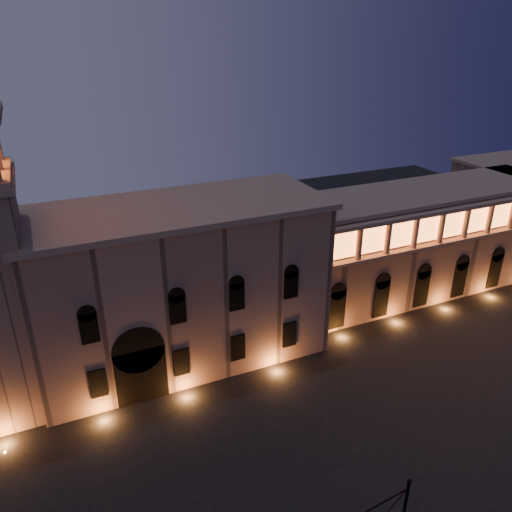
% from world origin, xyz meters
% --- Properties ---
extents(ground, '(160.00, 160.00, 0.00)m').
position_xyz_m(ground, '(0.00, 0.00, 0.00)').
color(ground, black).
rests_on(ground, ground).
extents(government_building, '(30.80, 12.80, 17.60)m').
position_xyz_m(government_building, '(-2.08, 21.93, 8.77)').
color(government_building, '#886759').
rests_on(government_building, ground).
extents(colonnade_wing, '(40.60, 11.50, 14.50)m').
position_xyz_m(colonnade_wing, '(32.00, 23.92, 7.33)').
color(colonnade_wing, '#836254').
rests_on(colonnade_wing, ground).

